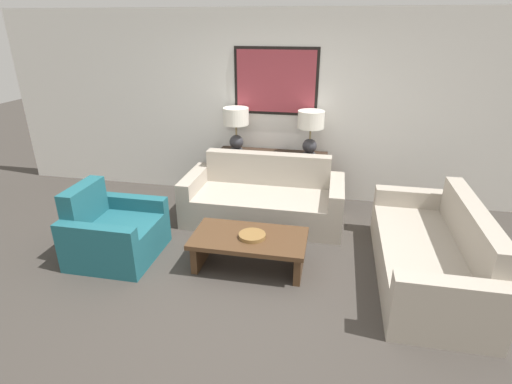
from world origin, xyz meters
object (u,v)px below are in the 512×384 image
at_px(table_lamp_right, 311,126).
at_px(couch_by_side, 431,255).
at_px(table_lamp_left, 236,122).
at_px(armchair_near_back_wall, 114,233).
at_px(couch_by_back_wall, 264,200).
at_px(coffee_table, 249,244).
at_px(console_table, 272,176).
at_px(decorative_bowl, 252,236).

height_order(table_lamp_right, couch_by_side, table_lamp_right).
bearing_deg(table_lamp_left, armchair_near_back_wall, -117.05).
relative_size(couch_by_back_wall, couch_by_side, 1.00).
distance_m(couch_by_back_wall, coffee_table, 1.16).
bearing_deg(console_table, couch_by_back_wall, -90.00).
relative_size(console_table, couch_by_back_wall, 0.76).
bearing_deg(coffee_table, couch_by_back_wall, 92.62).
bearing_deg(table_lamp_left, couch_by_back_wall, -51.71).
relative_size(table_lamp_left, armchair_near_back_wall, 0.68).
bearing_deg(table_lamp_right, coffee_table, -104.58).
height_order(couch_by_back_wall, couch_by_side, same).
bearing_deg(decorative_bowl, coffee_table, 153.54).
bearing_deg(couch_by_back_wall, decorative_bowl, -85.69).
xyz_separation_m(table_lamp_right, coffee_table, (-0.47, -1.82, -0.87)).
bearing_deg(armchair_near_back_wall, coffee_table, 2.30).
distance_m(table_lamp_right, decorative_bowl, 2.04).
relative_size(table_lamp_left, couch_by_back_wall, 0.30).
xyz_separation_m(couch_by_back_wall, coffee_table, (0.05, -1.15, 0.00)).
xyz_separation_m(table_lamp_right, armchair_near_back_wall, (-2.02, -1.88, -0.87)).
bearing_deg(couch_by_side, console_table, 138.92).
xyz_separation_m(console_table, decorative_bowl, (0.09, -1.84, 0.03)).
xyz_separation_m(console_table, table_lamp_left, (-0.53, 0.00, 0.78)).
distance_m(console_table, table_lamp_left, 0.94).
xyz_separation_m(console_table, armchair_near_back_wall, (-1.49, -1.88, -0.09)).
bearing_deg(console_table, table_lamp_right, 0.00).
relative_size(couch_by_side, coffee_table, 1.70).
relative_size(couch_by_side, armchair_near_back_wall, 2.25).
distance_m(table_lamp_left, coffee_table, 2.10).
relative_size(table_lamp_left, table_lamp_right, 1.00).
distance_m(console_table, couch_by_back_wall, 0.67).
distance_m(coffee_table, decorative_bowl, 0.12).
distance_m(couch_by_back_wall, couch_by_side, 2.16).
bearing_deg(decorative_bowl, couch_by_side, 5.39).
bearing_deg(coffee_table, table_lamp_left, 107.65).
bearing_deg(coffee_table, armchair_near_back_wall, -177.70).
bearing_deg(couch_by_side, armchair_near_back_wall, -176.36).
bearing_deg(armchair_near_back_wall, couch_by_side, 3.64).
distance_m(couch_by_side, armchair_near_back_wall, 3.41).
xyz_separation_m(console_table, couch_by_back_wall, (0.00, -0.67, -0.09)).
xyz_separation_m(table_lamp_right, couch_by_back_wall, (-0.53, -0.67, -0.87)).
height_order(table_lamp_right, armchair_near_back_wall, table_lamp_right).
distance_m(table_lamp_right, couch_by_side, 2.34).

